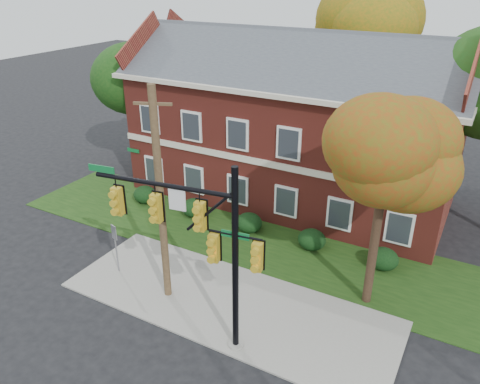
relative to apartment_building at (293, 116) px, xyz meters
The scene contains 15 objects.
ground 13.11m from the apartment_building, 80.50° to the right, with size 120.00×120.00×0.00m, color black.
sidewalk 12.18m from the apartment_building, 79.65° to the right, with size 14.00×5.00×0.08m, color gray.
grass_strip 8.01m from the apartment_building, 71.43° to the right, with size 30.00×6.00×0.04m, color #193811.
apartment_building is the anchor object (origin of this frame).
hedge_far_left 9.82m from the apartment_building, 143.11° to the right, with size 1.40×1.26×1.05m, color black.
hedge_left 7.73m from the apartment_building, 123.67° to the right, with size 1.40×1.26×1.05m, color black.
hedge_center 6.89m from the apartment_building, 90.00° to the right, with size 1.40×1.26×1.05m, color black.
hedge_right 7.73m from the apartment_building, 56.33° to the right, with size 1.40×1.26×1.05m, color black.
hedge_far_right 9.82m from the apartment_building, 36.89° to the right, with size 1.40×1.26×1.05m, color black.
tree_near_right 10.97m from the apartment_building, 48.23° to the right, with size 4.50×4.25×8.58m.
tree_left_rear 9.94m from the apartment_building, behind, with size 5.40×5.10×8.88m.
tree_far_rear 8.84m from the apartment_building, 80.29° to the left, with size 6.84×6.46×11.52m.
traffic_signal 13.30m from the apartment_building, 80.33° to the right, with size 6.39×1.14×7.19m.
utility_pole 11.70m from the apartment_building, 92.45° to the right, with size 1.34×0.62×9.03m.
sign_post 12.39m from the apartment_building, 107.05° to the right, with size 0.35×0.14×2.45m.
Camera 1 is at (8.01, -12.34, 12.59)m, focal length 35.00 mm.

